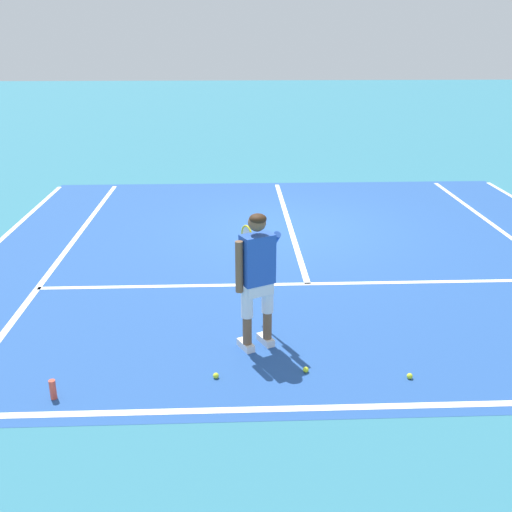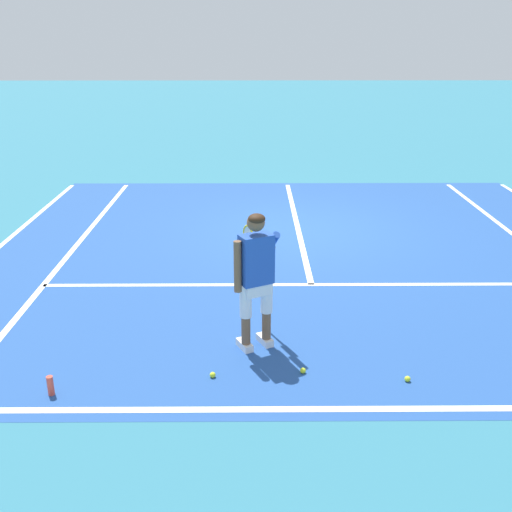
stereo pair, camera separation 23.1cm
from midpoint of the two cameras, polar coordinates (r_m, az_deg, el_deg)
The scene contains 11 objects.
ground_plane at distance 11.68m, azimuth 2.80°, elevation 2.59°, with size 80.00×80.00×0.00m, color teal.
court_inner_surface at distance 10.61m, azimuth 3.33°, elevation 0.69°, with size 10.98×10.02×0.00m, color #234C93.
line_baseline at distance 6.34m, azimuth 7.61°, elevation -14.27°, with size 10.98×0.10×0.01m, color white.
line_service at distance 9.13m, azimuth 4.29°, elevation -2.70°, with size 8.23×0.10×0.01m, color white.
line_centre_service at distance 12.12m, azimuth 2.61°, elevation 3.30°, with size 0.10×6.40×0.01m, color white.
line_singles_left at distance 11.00m, azimuth -18.53°, elevation 0.37°, with size 0.10×9.62×0.01m, color white.
tennis_player at distance 6.95m, azimuth -0.88°, elevation -1.55°, with size 0.56×1.23×1.71m.
tennis_ball_near_feet at distance 6.92m, azimuth 13.67°, elevation -11.20°, with size 0.07×0.07×0.07m, color #CCE02D.
tennis_ball_by_baseline at distance 6.76m, azimuth -4.89°, elevation -11.44°, with size 0.07×0.07×0.07m, color #CCE02D.
tennis_ball_mid_court at distance 6.86m, azimuth 3.85°, elevation -10.90°, with size 0.07×0.07×0.07m, color #CCE02D.
water_bottle at distance 6.75m, azimuth -19.96°, elevation -12.03°, with size 0.07×0.07×0.22m, color #E04C38.
Camera 1 is at (-1.14, -11.05, 3.61)m, focal length 41.45 mm.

